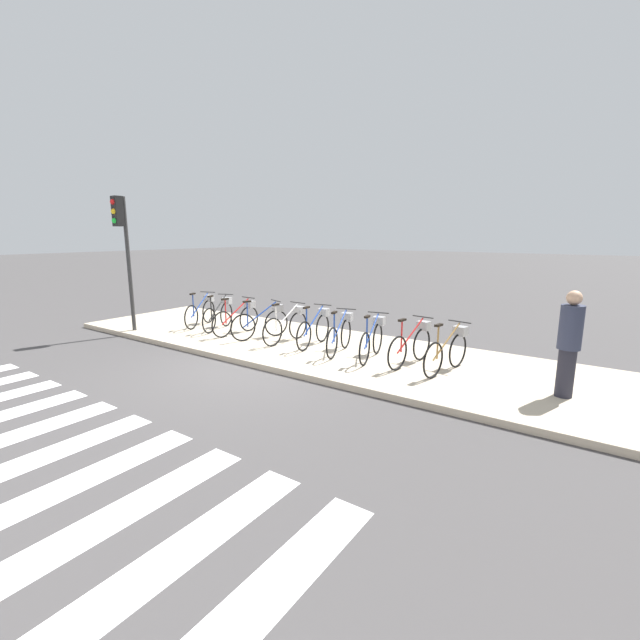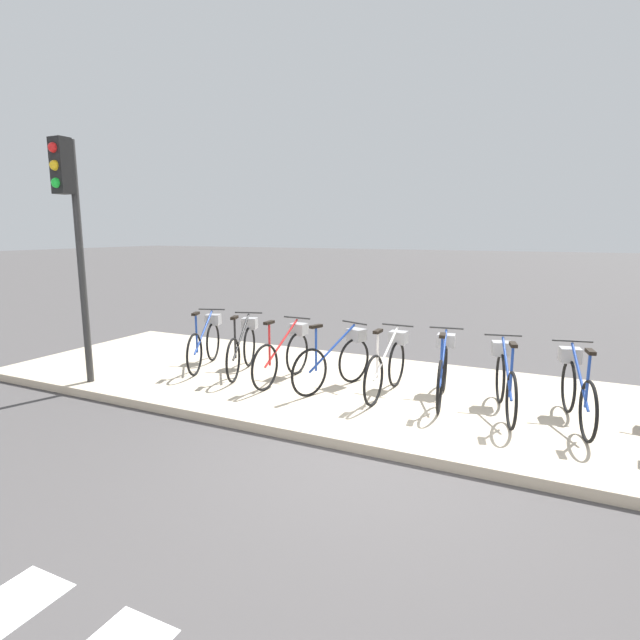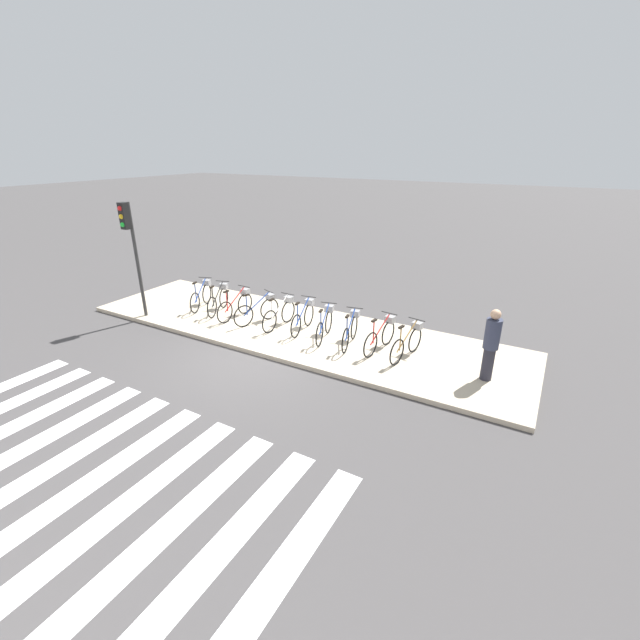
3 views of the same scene
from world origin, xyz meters
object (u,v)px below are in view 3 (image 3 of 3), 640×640
object	(u,v)px
pedestrian	(491,343)
parked_bicycle_9	(408,341)
parked_bicycle_1	(219,299)
parked_bicycle_7	(351,329)
parked_bicycle_4	(281,312)
parked_bicycle_2	(237,304)
parked_bicycle_6	(325,323)
parked_bicycle_0	(202,294)
traffic_light	(130,237)
parked_bicycle_3	(259,309)
parked_bicycle_8	(382,334)
parked_bicycle_5	(304,316)

from	to	relation	value
pedestrian	parked_bicycle_9	bearing A→B (deg)	174.40
parked_bicycle_1	parked_bicycle_9	distance (m)	6.33
parked_bicycle_7	parked_bicycle_9	world-z (taller)	same
parked_bicycle_4	parked_bicycle_2	bearing A→B (deg)	-177.53
parked_bicycle_1	parked_bicycle_6	distance (m)	3.96
parked_bicycle_0	parked_bicycle_9	distance (m)	7.10
parked_bicycle_2	parked_bicycle_9	world-z (taller)	same
parked_bicycle_7	traffic_light	xyz separation A→B (m)	(-6.54, -1.42, 2.07)
parked_bicycle_3	traffic_light	world-z (taller)	traffic_light
parked_bicycle_8	parked_bicycle_6	bearing A→B (deg)	-177.30
parked_bicycle_5	traffic_light	distance (m)	5.60
parked_bicycle_9	traffic_light	distance (m)	8.51
parked_bicycle_0	parked_bicycle_7	world-z (taller)	same
parked_bicycle_9	parked_bicycle_4	bearing A→B (deg)	179.18
parked_bicycle_6	pedestrian	size ratio (longest dim) A/B	0.91
parked_bicycle_0	parked_bicycle_1	distance (m)	0.77
parked_bicycle_2	parked_bicycle_4	size ratio (longest dim) A/B	1.00
parked_bicycle_0	parked_bicycle_2	size ratio (longest dim) A/B	0.95
parked_bicycle_3	parked_bicycle_4	xyz separation A→B (m)	(0.74, 0.06, 0.00)
parked_bicycle_5	parked_bicycle_8	xyz separation A→B (m)	(2.43, -0.09, 0.00)
parked_bicycle_2	parked_bicycle_3	size ratio (longest dim) A/B	1.05
traffic_light	parked_bicycle_5	bearing A→B (deg)	17.88
parked_bicycle_1	parked_bicycle_5	distance (m)	3.16
parked_bicycle_7	parked_bicycle_8	size ratio (longest dim) A/B	0.99
parked_bicycle_7	traffic_light	world-z (taller)	traffic_light
parked_bicycle_7	pedestrian	world-z (taller)	pedestrian
pedestrian	traffic_light	xyz separation A→B (m)	(-10.06, -1.26, 1.61)
parked_bicycle_0	parked_bicycle_8	size ratio (longest dim) A/B	0.95
parked_bicycle_6	parked_bicycle_9	distance (m)	2.38
parked_bicycle_1	pedestrian	bearing A→B (deg)	-1.97
traffic_light	parked_bicycle_1	bearing A→B (deg)	40.65
parked_bicycle_0	parked_bicycle_4	size ratio (longest dim) A/B	0.95
parked_bicycle_5	pedestrian	size ratio (longest dim) A/B	0.93
traffic_light	parked_bicycle_9	bearing A→B (deg)	10.09
parked_bicycle_3	parked_bicycle_1	bearing A→B (deg)	176.61
parked_bicycle_8	parked_bicycle_0	bearing A→B (deg)	179.40
parked_bicycle_6	pedestrian	xyz separation A→B (m)	(4.31, -0.17, 0.46)
parked_bicycle_5	parked_bicycle_7	world-z (taller)	same
traffic_light	parked_bicycle_4	bearing A→B (deg)	19.60
parked_bicycle_7	parked_bicycle_4	bearing A→B (deg)	178.04
parked_bicycle_1	traffic_light	distance (m)	3.15
parked_bicycle_7	pedestrian	size ratio (longest dim) A/B	0.92
parked_bicycle_0	traffic_light	bearing A→B (deg)	-123.19
parked_bicycle_8	parked_bicycle_4	bearing A→B (deg)	-179.94
parked_bicycle_3	parked_bicycle_6	distance (m)	2.27
traffic_light	parked_bicycle_3	bearing A→B (deg)	22.51
parked_bicycle_1	parked_bicycle_6	bearing A→B (deg)	-1.62
parked_bicycle_1	parked_bicycle_7	distance (m)	4.75
parked_bicycle_5	pedestrian	world-z (taller)	pedestrian
parked_bicycle_6	parked_bicycle_8	world-z (taller)	same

